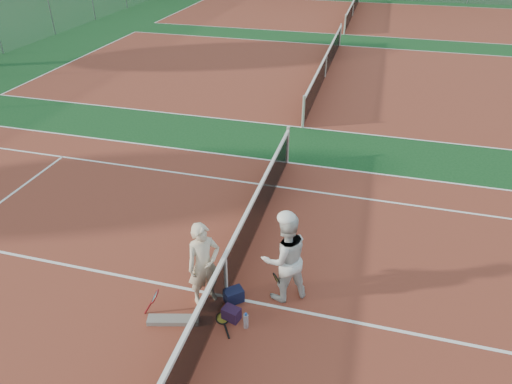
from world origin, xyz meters
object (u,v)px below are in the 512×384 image
(racket_red, at_px, (156,303))
(racket_black_held, at_px, (276,286))
(sports_bag_navy, at_px, (234,295))
(water_bottle, at_px, (246,321))
(racket_spare, at_px, (222,318))
(net_main, at_px, (226,277))
(sports_bag_purple, at_px, (231,314))
(player_b, at_px, (285,258))
(player_a, at_px, (204,264))

(racket_red, distance_m, racket_black_held, 2.17)
(sports_bag_navy, bearing_deg, water_bottle, -54.27)
(racket_spare, height_order, sports_bag_navy, sports_bag_navy)
(net_main, bearing_deg, sports_bag_purple, -62.78)
(racket_red, distance_m, water_bottle, 1.63)
(player_b, xyz_separation_m, sports_bag_purple, (-0.76, -0.82, -0.78))
(net_main, distance_m, sports_bag_navy, 0.41)
(racket_black_held, height_order, sports_bag_navy, racket_black_held)
(sports_bag_purple, bearing_deg, player_a, 150.78)
(net_main, xyz_separation_m, sports_bag_purple, (0.25, -0.48, -0.39))
(player_a, height_order, racket_spare, player_a)
(sports_bag_purple, xyz_separation_m, water_bottle, (0.30, -0.12, 0.03))
(net_main, bearing_deg, racket_red, -146.52)
(player_b, bearing_deg, water_bottle, 29.25)
(racket_spare, bearing_deg, racket_black_held, -79.40)
(player_a, bearing_deg, sports_bag_purple, -72.14)
(net_main, height_order, racket_spare, net_main)
(net_main, distance_m, racket_black_held, 0.95)
(net_main, distance_m, racket_spare, 0.73)
(net_main, height_order, sports_bag_purple, net_main)
(net_main, relative_size, sports_bag_purple, 36.55)
(sports_bag_purple, bearing_deg, player_b, 47.18)
(player_a, height_order, player_b, player_b)
(racket_spare, height_order, water_bottle, water_bottle)
(net_main, distance_m, racket_red, 1.30)
(racket_black_held, xyz_separation_m, racket_spare, (-0.80, -0.77, -0.27))
(player_b, distance_m, racket_red, 2.40)
(player_b, relative_size, racket_black_held, 3.12)
(water_bottle, bearing_deg, racket_red, -176.23)
(player_a, xyz_separation_m, player_b, (1.35, 0.48, 0.06))
(sports_bag_purple, height_order, water_bottle, water_bottle)
(racket_black_held, distance_m, racket_spare, 1.14)
(racket_spare, bearing_deg, water_bottle, -132.20)
(sports_bag_purple, bearing_deg, racket_black_held, 48.16)
(player_a, bearing_deg, racket_red, 175.05)
(sports_bag_navy, distance_m, water_bottle, 0.67)
(racket_black_held, relative_size, sports_bag_purple, 1.93)
(player_a, bearing_deg, sports_bag_navy, -32.97)
(player_b, distance_m, sports_bag_navy, 1.21)
(racket_red, height_order, racket_spare, racket_red)
(player_a, bearing_deg, racket_black_held, -25.73)
(player_b, distance_m, racket_spare, 1.54)
(water_bottle, bearing_deg, sports_bag_purple, 158.01)
(racket_black_held, bearing_deg, water_bottle, 28.00)
(player_a, relative_size, sports_bag_purple, 5.61)
(net_main, xyz_separation_m, racket_red, (-1.07, -0.71, -0.24))
(racket_red, xyz_separation_m, sports_bag_navy, (1.23, 0.65, -0.14))
(racket_red, xyz_separation_m, sports_bag_purple, (1.32, 0.23, -0.15))
(racket_spare, relative_size, water_bottle, 2.00)
(player_a, xyz_separation_m, sports_bag_purple, (0.60, -0.33, -0.72))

